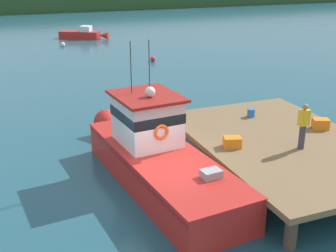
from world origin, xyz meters
name	(u,v)px	position (x,y,z in m)	size (l,w,h in m)	color
ground_plane	(161,193)	(0.00, 0.00, 0.00)	(200.00, 200.00, 0.00)	#1E4C5B
dock	(283,143)	(4.80, 0.00, 1.07)	(6.00, 9.00, 1.20)	#4C3D2D
main_fishing_boat	(155,154)	(0.14, 0.98, 1.01)	(3.33, 9.93, 4.80)	red
crate_single_far	(232,142)	(2.73, 0.13, 1.39)	(0.60, 0.44, 0.37)	orange
crate_single_by_cleat	(321,124)	(6.84, 0.46, 1.40)	(0.60, 0.44, 0.40)	orange
bait_bucket	(251,113)	(5.07, 2.68, 1.37)	(0.32, 0.32, 0.34)	#2866B2
deckhand_by_the_boat	(303,125)	(4.91, -0.86, 2.06)	(0.36, 0.22, 1.63)	#383842
moored_boat_outer_mooring	(83,34)	(3.84, 32.74, 0.44)	(4.83, 3.50, 1.28)	red
mooring_buoy_channel_marker	(153,59)	(6.75, 19.75, 0.20)	(0.41, 0.41, 0.41)	red
mooring_buoy_spare_mooring	(63,44)	(1.18, 28.85, 0.21)	(0.42, 0.42, 0.42)	silver
far_shoreline	(22,4)	(0.00, 62.00, 1.20)	(120.00, 8.00, 2.40)	#284723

